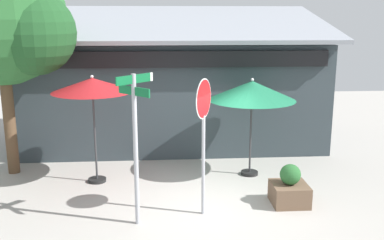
% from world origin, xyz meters
% --- Properties ---
extents(ground_plane, '(28.00, 28.00, 0.10)m').
position_xyz_m(ground_plane, '(0.00, 0.00, -0.05)').
color(ground_plane, '#ADA8A0').
extents(cafe_building, '(9.62, 4.66, 4.33)m').
position_xyz_m(cafe_building, '(-0.54, 5.06, 1.71)').
color(cafe_building, '#333D42').
rests_on(cafe_building, ground).
extents(street_sign_post, '(0.65, 0.65, 2.98)m').
position_xyz_m(street_sign_post, '(-1.39, -0.86, 1.82)').
color(street_sign_post, '#A8AAB2').
rests_on(street_sign_post, ground).
extents(stop_sign, '(0.37, 0.73, 2.83)m').
position_xyz_m(stop_sign, '(-0.06, -0.51, 1.99)').
color(stop_sign, '#A8AAB2').
rests_on(stop_sign, ground).
extents(patio_umbrella_crimson_left, '(1.93, 1.93, 2.66)m').
position_xyz_m(patio_umbrella_crimson_left, '(-2.50, 1.50, 2.38)').
color(patio_umbrella_crimson_left, black).
rests_on(patio_umbrella_crimson_left, ground).
extents(patio_umbrella_forest_green_center, '(2.18, 2.18, 2.51)m').
position_xyz_m(patio_umbrella_forest_green_center, '(1.37, 1.72, 2.19)').
color(patio_umbrella_forest_green_center, black).
rests_on(patio_umbrella_forest_green_center, ground).
extents(shade_tree, '(3.52, 3.24, 5.55)m').
position_xyz_m(shade_tree, '(-4.59, 2.25, 3.86)').
color(shade_tree, brown).
rests_on(shade_tree, ground).
extents(sidewalk_planter, '(0.77, 0.77, 0.90)m').
position_xyz_m(sidewalk_planter, '(1.87, -0.16, 0.34)').
color(sidewalk_planter, brown).
rests_on(sidewalk_planter, ground).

